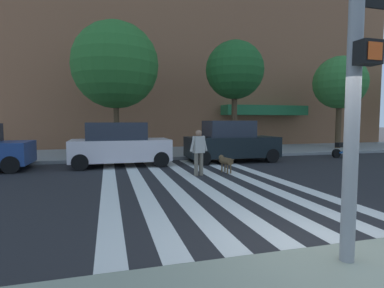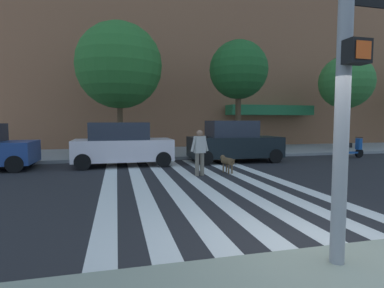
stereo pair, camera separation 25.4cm
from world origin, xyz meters
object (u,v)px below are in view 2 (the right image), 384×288
Objects in this scene: pedestrian_dog_walker at (200,150)px; dog_on_leash at (227,161)px; street_tree_further at (346,82)px; parked_car_behind_first at (122,145)px; parked_scooter at (351,149)px; street_tree_middle at (239,70)px; parked_car_third_in_line at (234,142)px; street_tree_nearest at (119,66)px.

pedestrian_dog_walker is 1.29m from dog_on_leash.
street_tree_further is at bearing 29.58° from pedestrian_dog_walker.
parked_car_behind_first reaches higher than parked_scooter.
parked_car_behind_first is 15.27m from street_tree_further.
street_tree_middle is 1.04× the size of street_tree_further.
street_tree_middle reaches higher than parked_car_behind_first.
parked_car_behind_first is 0.97× the size of parked_car_third_in_line.
parked_car_behind_first is 0.69× the size of street_tree_further.
pedestrian_dog_walker is (2.64, -3.21, -0.00)m from parked_car_behind_first.
parked_car_third_in_line is 4.89m from street_tree_middle.
parked_car_third_in_line is 10.48m from street_tree_further.
parked_scooter is 1.00× the size of pedestrian_dog_walker.
street_tree_nearest is 1.14× the size of street_tree_further.
parked_car_behind_first is 11.80m from parked_scooter.
parked_car_behind_first is 0.61× the size of street_tree_nearest.
parked_car_behind_first reaches higher than pedestrian_dog_walker.
parked_scooter is at bearing -0.92° from parked_car_third_in_line.
dog_on_leash is at bearing -116.25° from street_tree_middle.
street_tree_nearest is 6.57m from street_tree_middle.
street_tree_nearest reaches higher than parked_car_behind_first.
dog_on_leash is (-8.00, -2.79, -0.04)m from parked_scooter.
parked_car_third_in_line is 6.59m from parked_scooter.
parked_car_third_in_line is 4.57× the size of dog_on_leash.
street_tree_nearest reaches higher than parked_scooter.
pedestrian_dog_walker is (-2.58, -3.21, -0.01)m from parked_car_third_in_line.
street_tree_further is 13.05m from dog_on_leash.
parked_car_third_in_line is 7.17m from street_tree_nearest.
parked_car_behind_first is at bearing -179.99° from parked_car_third_in_line.
parked_car_third_in_line is 0.69× the size of street_tree_middle.
street_tree_middle is at bearing 63.75° from dog_on_leash.
street_tree_middle is at bearing 22.15° from parked_car_behind_first.
parked_car_third_in_line reaches higher than parked_car_behind_first.
street_tree_nearest is at bearing 177.73° from street_tree_middle.
pedestrian_dog_walker is at bearing -164.66° from dog_on_leash.
pedestrian_dog_walker is at bearing -123.56° from street_tree_middle.
parked_scooter is at bearing -0.51° from parked_car_behind_first.
street_tree_further reaches higher than parked_car_third_in_line.
street_tree_middle is (6.53, 2.66, 3.89)m from parked_car_behind_first.
parked_car_behind_first is at bearing -166.42° from street_tree_further.
street_tree_middle reaches higher than parked_scooter.
street_tree_middle is 8.05m from pedestrian_dog_walker.
pedestrian_dog_walker is at bearing -128.80° from parked_car_third_in_line.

